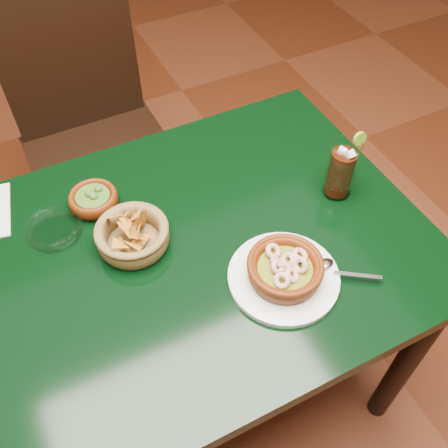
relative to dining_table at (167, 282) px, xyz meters
name	(u,v)px	position (x,y,z in m)	size (l,w,h in m)	color
ground	(184,389)	(0.00, 0.00, -0.65)	(7.00, 7.00, 0.00)	#471C0C
dining_table	(167,282)	(0.00, 0.00, 0.00)	(1.20, 0.80, 0.75)	black
dining_chair	(95,136)	(0.02, 0.71, -0.10)	(0.46, 0.46, 1.00)	black
shrimp_plate	(285,271)	(0.21, -0.17, 0.13)	(0.30, 0.24, 0.07)	silver
chip_basket	(133,235)	(-0.04, 0.06, 0.13)	(0.20, 0.20, 0.12)	brown
guacamole_ramekin	(93,199)	(-0.09, 0.22, 0.12)	(0.14, 0.14, 0.05)	#491904
cola_drink	(341,170)	(0.46, 0.00, 0.17)	(0.15, 0.15, 0.17)	white
glass_ashtray	(54,229)	(-0.20, 0.17, 0.11)	(0.14, 0.14, 0.03)	white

